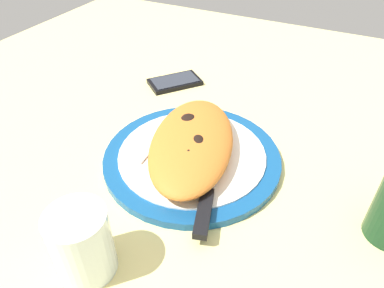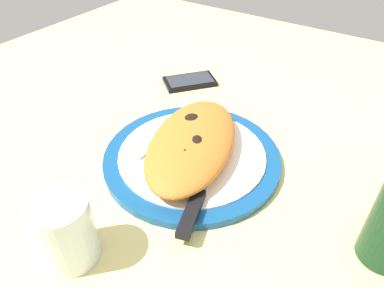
{
  "view_description": "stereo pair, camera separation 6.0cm",
  "coord_description": "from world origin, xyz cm",
  "px_view_note": "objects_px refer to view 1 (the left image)",
  "views": [
    {
      "loc": [
        42.38,
        21.14,
        41.41
      ],
      "look_at": [
        0.0,
        0.0,
        3.72
      ],
      "focal_mm": 33.14,
      "sensor_mm": 36.0,
      "label": 1
    },
    {
      "loc": [
        39.34,
        26.36,
        41.41
      ],
      "look_at": [
        0.0,
        0.0,
        3.72
      ],
      "focal_mm": 33.14,
      "sensor_mm": 36.0,
      "label": 2
    }
  ],
  "objects_px": {
    "plate": "(192,157)",
    "knife": "(207,198)",
    "smartphone": "(175,82)",
    "calzone": "(191,142)",
    "water_glass": "(83,247)",
    "fork": "(156,139)"
  },
  "relations": [
    {
      "from": "calzone",
      "to": "smartphone",
      "type": "relative_size",
      "value": 2.2
    },
    {
      "from": "water_glass",
      "to": "calzone",
      "type": "bearing_deg",
      "value": 174.45
    },
    {
      "from": "knife",
      "to": "smartphone",
      "type": "height_order",
      "value": "knife"
    },
    {
      "from": "water_glass",
      "to": "fork",
      "type": "bearing_deg",
      "value": -168.81
    },
    {
      "from": "smartphone",
      "to": "water_glass",
      "type": "height_order",
      "value": "water_glass"
    },
    {
      "from": "plate",
      "to": "water_glass",
      "type": "distance_m",
      "value": 0.25
    },
    {
      "from": "calzone",
      "to": "water_glass",
      "type": "height_order",
      "value": "water_glass"
    },
    {
      "from": "calzone",
      "to": "knife",
      "type": "bearing_deg",
      "value": 38.22
    },
    {
      "from": "plate",
      "to": "smartphone",
      "type": "relative_size",
      "value": 2.29
    },
    {
      "from": "calzone",
      "to": "smartphone",
      "type": "xyz_separation_m",
      "value": [
        -0.23,
        -0.16,
        -0.03
      ]
    },
    {
      "from": "plate",
      "to": "smartphone",
      "type": "distance_m",
      "value": 0.28
    },
    {
      "from": "plate",
      "to": "knife",
      "type": "xyz_separation_m",
      "value": [
        0.09,
        0.07,
        0.01
      ]
    },
    {
      "from": "knife",
      "to": "smartphone",
      "type": "xyz_separation_m",
      "value": [
        -0.32,
        -0.23,
        -0.02
      ]
    },
    {
      "from": "calzone",
      "to": "fork",
      "type": "relative_size",
      "value": 1.71
    },
    {
      "from": "calzone",
      "to": "fork",
      "type": "bearing_deg",
      "value": -93.16
    },
    {
      "from": "knife",
      "to": "smartphone",
      "type": "relative_size",
      "value": 1.53
    },
    {
      "from": "calzone",
      "to": "water_glass",
      "type": "bearing_deg",
      "value": -5.55
    },
    {
      "from": "water_glass",
      "to": "knife",
      "type": "bearing_deg",
      "value": 149.19
    },
    {
      "from": "knife",
      "to": "water_glass",
      "type": "distance_m",
      "value": 0.19
    },
    {
      "from": "fork",
      "to": "calzone",
      "type": "bearing_deg",
      "value": 86.84
    },
    {
      "from": "plate",
      "to": "smartphone",
      "type": "height_order",
      "value": "plate"
    },
    {
      "from": "calzone",
      "to": "water_glass",
      "type": "distance_m",
      "value": 0.25
    }
  ]
}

